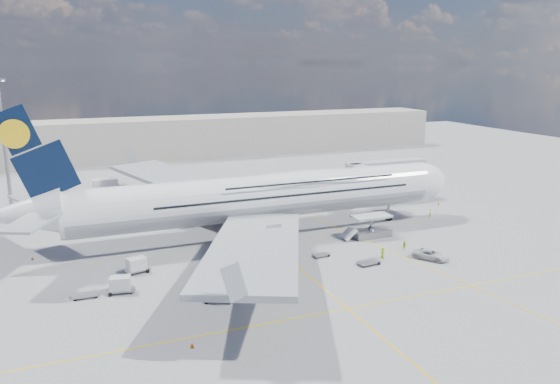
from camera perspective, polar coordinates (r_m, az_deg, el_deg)
name	(u,v)px	position (r m, az deg, el deg)	size (l,w,h in m)	color
ground	(283,255)	(83.07, 0.35, -6.58)	(300.00, 300.00, 0.00)	gray
taxi_line_main	(283,255)	(83.06, 0.35, -6.58)	(0.25, 220.00, 0.01)	#E0B60B
taxi_line_cross	(347,308)	(66.41, 7.06, -11.98)	(120.00, 0.25, 0.01)	#E0B60B
taxi_line_diag	(335,227)	(97.32, 5.76, -3.64)	(0.25, 100.00, 0.01)	#E0B60B
airliner	(262,196)	(90.11, -1.91, -0.43)	(77.26, 79.15, 23.71)	white
jet_bridge	(380,171)	(112.61, 10.40, 2.13)	(18.80, 12.10, 8.50)	#B7B7BC
cargo_loader	(370,229)	(92.40, 9.37, -3.87)	(8.53, 3.20, 3.67)	silver
light_mast	(4,143)	(118.65, -26.86, 4.59)	(3.00, 0.70, 25.50)	gray
terminal	(166,138)	(171.31, -11.86, 5.57)	(180.00, 16.00, 12.00)	#B2AD9E
tree_line	(244,124)	(224.70, -3.80, 7.09)	(160.00, 6.00, 8.00)	#193814
dolly_row_a	(120,284)	(72.47, -16.34, -9.23)	(3.68, 2.45, 2.14)	gray
dolly_row_b	(137,265)	(78.53, -14.73, -7.36)	(3.68, 2.56, 2.11)	gray
dolly_row_c	(214,293)	(68.02, -6.91, -10.45)	(3.17, 2.30, 1.80)	gray
dolly_back	(85,295)	(72.72, -19.67, -10.09)	(3.08, 1.66, 0.45)	gray
dolly_nose_far	(369,262)	(80.10, 9.24, -7.25)	(3.43, 2.12, 0.47)	gray
dolly_nose_near	(321,255)	(82.50, 4.32, -6.55)	(2.70, 1.67, 0.37)	gray
baggage_tug	(211,268)	(76.37, -7.18, -7.91)	(2.77, 1.32, 1.72)	silver
catering_truck_inner	(170,213)	(99.89, -11.44, -2.14)	(7.40, 2.95, 4.45)	gray
catering_truck_outer	(109,189)	(122.46, -17.43, 0.29)	(7.07, 2.80, 4.23)	gray
service_van	(431,255)	(84.02, 15.47, -6.32)	(2.42, 5.25, 1.46)	silver
crew_nose	(430,213)	(106.24, 15.43, -2.14)	(0.61, 0.40, 1.68)	#B4F419
crew_loader	(405,246)	(86.55, 12.90, -5.53)	(0.79, 0.62, 1.63)	#C9DA16
crew_wing	(201,287)	(70.11, -8.28, -9.76)	(1.13, 0.47, 1.92)	#C3FF1A
crew_van	(383,253)	(82.85, 10.68, -6.26)	(0.82, 0.54, 1.69)	#9BDE17
crew_tug	(284,277)	(72.73, 0.38, -8.85)	(1.07, 0.61, 1.65)	#98E117
cone_nose	(438,204)	(116.02, 16.23, -1.18)	(0.46, 0.46, 0.59)	#D55C0B
cone_wing_left_inner	(217,213)	(105.60, -6.62, -2.16)	(0.40, 0.40, 0.51)	#D55C0B
cone_wing_left_outer	(198,209)	(108.43, -8.53, -1.79)	(0.48, 0.48, 0.60)	#D55C0B
cone_wing_right_inner	(260,250)	(84.46, -2.15, -6.03)	(0.50, 0.50, 0.63)	#D55C0B
cone_wing_right_outer	(192,345)	(58.41, -9.18, -15.51)	(0.45, 0.45, 0.57)	#D55C0B
cone_tail	(32,258)	(88.79, -24.47, -6.32)	(0.42, 0.42, 0.53)	#D55C0B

